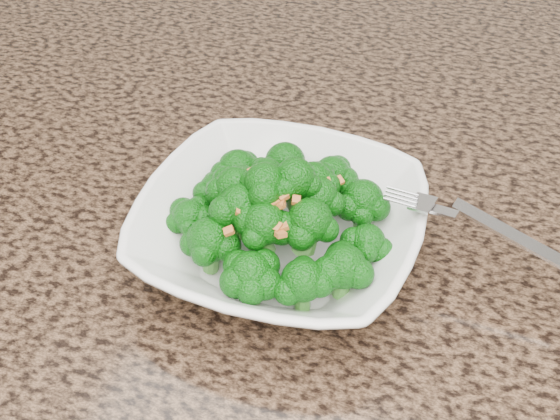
% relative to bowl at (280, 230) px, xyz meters
% --- Properties ---
extents(granite_counter, '(1.64, 1.04, 0.03)m').
position_rel_bowl_xyz_m(granite_counter, '(-0.04, 0.07, -0.04)').
color(granite_counter, brown).
rests_on(granite_counter, cabinet).
extents(bowl, '(0.24, 0.24, 0.06)m').
position_rel_bowl_xyz_m(bowl, '(0.00, 0.00, 0.00)').
color(bowl, white).
rests_on(bowl, granite_counter).
extents(broccoli_pile, '(0.20, 0.20, 0.06)m').
position_rel_bowl_xyz_m(broccoli_pile, '(0.00, 0.00, 0.06)').
color(broccoli_pile, '#0B5709').
rests_on(broccoli_pile, bowl).
extents(garlic_topping, '(0.12, 0.12, 0.01)m').
position_rel_bowl_xyz_m(garlic_topping, '(0.00, 0.00, 0.10)').
color(garlic_topping, '#BC6D2D').
rests_on(garlic_topping, broccoli_pile).
extents(fork, '(0.17, 0.07, 0.01)m').
position_rel_bowl_xyz_m(fork, '(0.13, 0.02, 0.03)').
color(fork, silver).
rests_on(fork, bowl).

